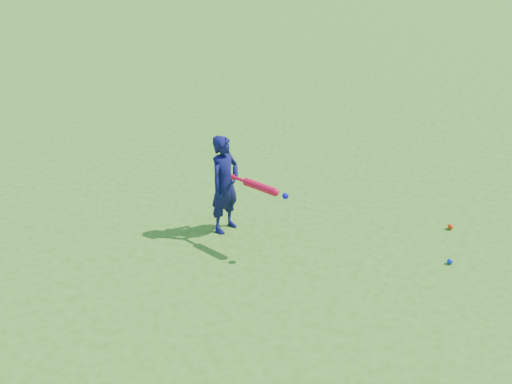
% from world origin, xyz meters
% --- Properties ---
extents(ground, '(80.00, 80.00, 0.00)m').
position_xyz_m(ground, '(0.00, 0.00, 0.00)').
color(ground, '#34761C').
rests_on(ground, ground).
extents(child, '(0.42, 0.52, 1.24)m').
position_xyz_m(child, '(0.17, -0.60, 0.62)').
color(child, '#0F1047').
rests_on(child, ground).
extents(ground_ball_red, '(0.07, 0.07, 0.07)m').
position_xyz_m(ground_ball_red, '(2.84, 0.32, 0.04)').
color(ground_ball_red, red).
rests_on(ground_ball_red, ground).
extents(ground_ball_blue, '(0.06, 0.06, 0.06)m').
position_xyz_m(ground_ball_blue, '(2.86, -0.52, 0.03)').
color(ground_ball_blue, '#0B2AC4').
rests_on(ground_ball_blue, ground).
extents(bat_swing, '(0.78, 0.36, 0.09)m').
position_xyz_m(bat_swing, '(0.75, -0.88, 0.79)').
color(bat_swing, red).
rests_on(bat_swing, ground).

